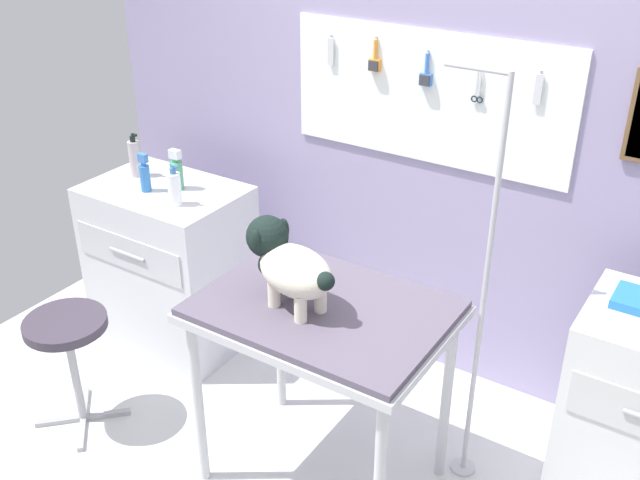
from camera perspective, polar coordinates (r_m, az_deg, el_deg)
The scene contains 10 objects.
rear_wall_panel at distance 3.57m, azimuth 9.34°, elevation 6.42°, with size 4.00×0.11×2.30m.
grooming_table at distance 2.90m, azimuth 0.23°, elevation -6.54°, with size 0.98×0.70×0.89m.
grooming_arm at distance 2.98m, azimuth 12.30°, elevation -5.31°, with size 0.30×0.11×1.80m.
dog at distance 2.78m, azimuth -2.54°, elevation -1.81°, with size 0.45×0.27×0.33m.
counter_left at distance 4.08m, azimuth -11.46°, elevation -1.90°, with size 0.80×0.58×0.91m.
stool at distance 3.57m, azimuth -18.95°, elevation -7.16°, with size 0.37×0.37×0.58m.
spray_bottle_tall at distance 3.82m, azimuth -11.05°, elevation 5.16°, with size 0.06×0.06×0.21m.
conditioner_bottle at distance 3.64m, azimuth -11.21°, elevation 3.94°, with size 0.07×0.07×0.21m.
pump_bottle_white at distance 3.83m, azimuth -13.42°, elevation 4.90°, with size 0.05×0.05×0.20m.
shampoo_bottle at distance 4.02m, azimuth -14.15°, elevation 6.18°, with size 0.06×0.06×0.24m.
Camera 1 is at (1.30, -1.79, 2.45)m, focal length 41.31 mm.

